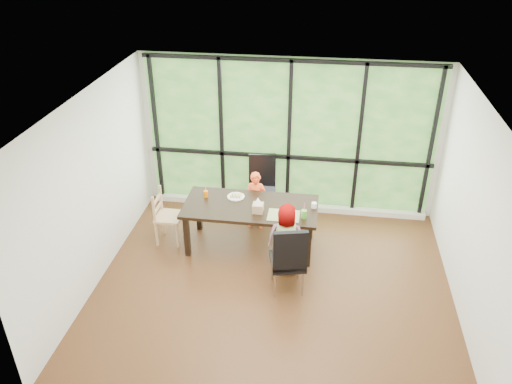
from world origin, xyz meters
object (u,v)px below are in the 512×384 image
plate_far (236,197)px  white_mug (314,205)px  chair_window_leather (262,188)px  chair_interior_leather (288,257)px  child_older (286,239)px  plate_near (287,216)px  chair_end_beech (169,217)px  green_cup (304,214)px  dining_table (251,226)px  tissue_box (258,208)px  child_toddler (256,201)px  orange_cup (206,194)px

plate_far → white_mug: (1.23, -0.15, 0.03)m
chair_window_leather → chair_interior_leather: size_ratio=1.00×
child_older → plate_near: (-0.02, 0.31, 0.20)m
chair_end_beech → green_cup: bearing=-96.0°
green_cup → dining_table: bearing=163.6°
chair_interior_leather → plate_near: 0.75m
child_older → dining_table: bearing=-39.8°
tissue_box → plate_far: bearing=136.3°
child_toddler → tissue_box: (0.14, -0.74, 0.31)m
white_mug → tissue_box: tissue_box is taller
plate_far → plate_near: size_ratio=1.08×
dining_table → green_cup: size_ratio=15.53×
chair_window_leather → child_older: (0.55, -1.50, 0.01)m
child_older → plate_far: child_older is taller
dining_table → chair_end_beech: bearing=-178.8°
green_cup → tissue_box: 0.69m
plate_near → orange_cup: bearing=163.8°
child_toddler → orange_cup: child_toddler is taller
orange_cup → child_older: bearing=-27.5°
chair_end_beech → plate_near: 1.92m
orange_cup → green_cup: bearing=-14.6°
white_mug → chair_window_leather: bearing=135.6°
child_toddler → white_mug: (0.96, -0.50, 0.29)m
chair_interior_leather → orange_cup: size_ratio=10.17×
tissue_box → plate_near: bearing=-7.2°
tissue_box → child_toddler: bearing=100.7°
tissue_box → green_cup: bearing=-6.5°
orange_cup → tissue_box: bearing=-20.6°
child_older → orange_cup: bearing=-25.8°
dining_table → orange_cup: 0.86m
chair_window_leather → white_mug: 1.30m
dining_table → child_toddler: 0.59m
child_older → tissue_box: 0.65m
dining_table → chair_interior_leather: (0.66, -0.94, 0.17)m
plate_far → child_toddler: bearing=53.0°
child_toddler → green_cup: child_toddler is taller
child_toddler → green_cup: size_ratio=7.65×
tissue_box → orange_cup: bearing=159.4°
chair_end_beech → green_cup: 2.17m
dining_table → green_cup: (0.83, -0.24, 0.44)m
plate_far → white_mug: size_ratio=3.23×
chair_interior_leather → child_toddler: 1.65m
green_cup → chair_end_beech: bearing=174.2°
plate_far → green_cup: (1.09, -0.46, 0.06)m
chair_end_beech → child_toddler: 1.43m
chair_interior_leather → dining_table: bearing=-67.9°
dining_table → chair_interior_leather: 1.16m
chair_end_beech → plate_far: 1.11m
white_mug → plate_far: bearing=173.1°
dining_table → orange_cup: orange_cup is taller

